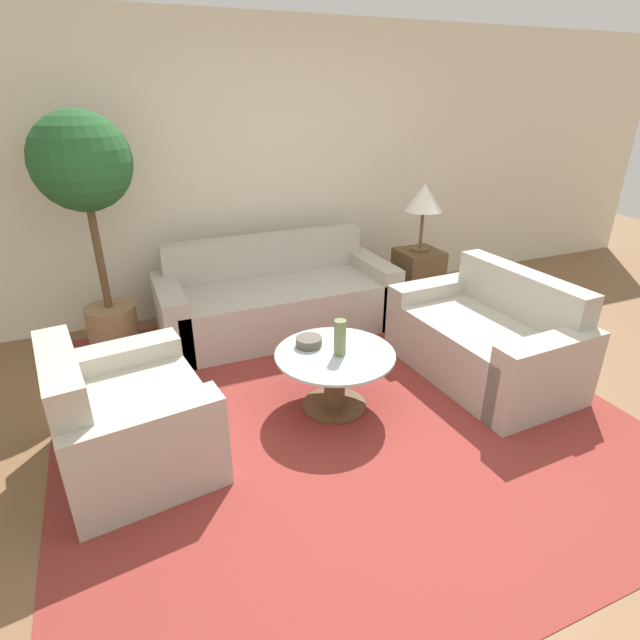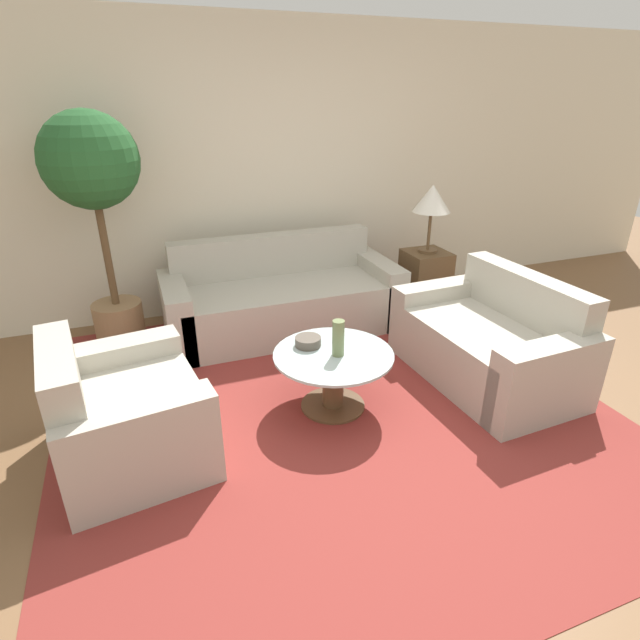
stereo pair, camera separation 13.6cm
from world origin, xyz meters
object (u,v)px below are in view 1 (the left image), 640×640
(loveseat, at_px, (489,340))
(armchair, at_px, (123,423))
(table_lamp, at_px, (424,199))
(potted_plant, at_px, (86,188))
(sofa_main, at_px, (276,299))
(coffee_table, at_px, (335,372))
(bowl, at_px, (309,342))
(vase, at_px, (340,338))

(loveseat, bearing_deg, armchair, -92.52)
(armchair, height_order, table_lamp, table_lamp)
(potted_plant, bearing_deg, table_lamp, -5.39)
(sofa_main, distance_m, coffee_table, 1.38)
(loveseat, xyz_separation_m, table_lamp, (0.21, 1.29, 0.81))
(table_lamp, bearing_deg, loveseat, -99.15)
(coffee_table, relative_size, potted_plant, 0.42)
(table_lamp, bearing_deg, potted_plant, 174.61)
(table_lamp, relative_size, potted_plant, 0.33)
(potted_plant, bearing_deg, loveseat, -30.84)
(armchair, xyz_separation_m, coffee_table, (1.34, 0.04, -0.00))
(sofa_main, relative_size, bowl, 11.63)
(vase, bearing_deg, table_lamp, 41.49)
(sofa_main, relative_size, armchair, 1.90)
(coffee_table, xyz_separation_m, vase, (0.02, -0.03, 0.27))
(armchair, xyz_separation_m, loveseat, (2.61, 0.00, 0.00))
(loveseat, xyz_separation_m, coffee_table, (-1.26, 0.03, -0.00))
(sofa_main, relative_size, table_lamp, 3.29)
(sofa_main, xyz_separation_m, bowl, (-0.17, -1.21, 0.17))
(table_lamp, distance_m, vase, 2.01)
(bowl, bearing_deg, table_lamp, 34.44)
(sofa_main, height_order, vase, sofa_main)
(bowl, bearing_deg, sofa_main, 82.11)
(sofa_main, xyz_separation_m, coffee_table, (-0.05, -1.37, -0.00))
(potted_plant, bearing_deg, vase, -48.78)
(bowl, bearing_deg, armchair, -170.66)
(coffee_table, relative_size, vase, 3.26)
(vase, xyz_separation_m, bowl, (-0.14, 0.19, -0.09))
(loveseat, relative_size, bowl, 7.96)
(vase, height_order, bowl, vase)
(loveseat, xyz_separation_m, bowl, (-1.38, 0.20, 0.17))
(sofa_main, height_order, potted_plant, potted_plant)
(loveseat, bearing_deg, sofa_main, -141.81)
(loveseat, distance_m, potted_plant, 3.21)
(sofa_main, xyz_separation_m, potted_plant, (-1.39, 0.14, 1.06))
(table_lamp, bearing_deg, armchair, -155.32)
(loveseat, relative_size, table_lamp, 2.25)
(armchair, height_order, vase, armchair)
(sofa_main, relative_size, potted_plant, 1.09)
(coffee_table, height_order, vase, vase)
(armchair, bearing_deg, loveseat, -97.52)
(sofa_main, xyz_separation_m, loveseat, (1.22, -1.41, -0.00))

